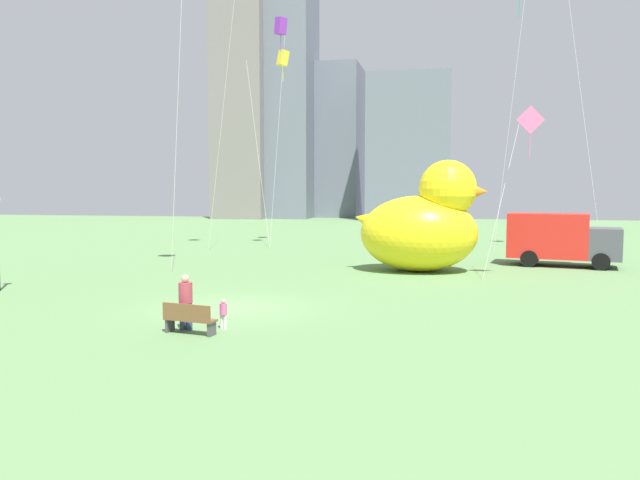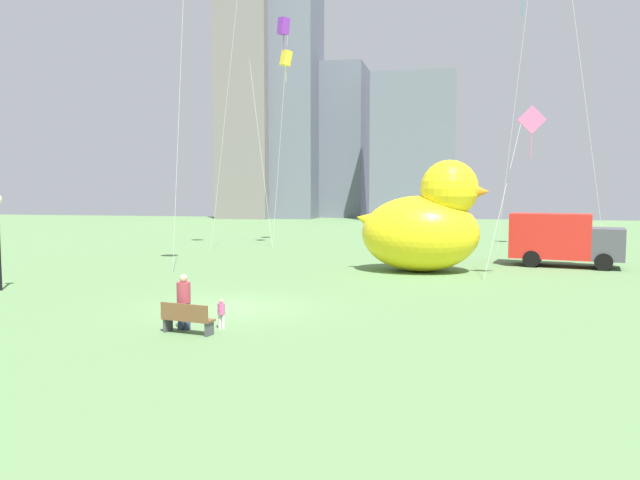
# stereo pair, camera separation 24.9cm
# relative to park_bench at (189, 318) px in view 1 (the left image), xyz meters

# --- Properties ---
(ground_plane) EXTENTS (140.00, 140.00, 0.00)m
(ground_plane) POSITION_rel_park_bench_xyz_m (-0.12, 4.01, -0.47)
(ground_plane) COLOR #5F8751
(park_bench) EXTENTS (1.64, 0.74, 0.90)m
(park_bench) POSITION_rel_park_bench_xyz_m (0.00, 0.00, 0.00)
(park_bench) COLOR brown
(park_bench) RESTS_ON ground
(person_adult) EXTENTS (0.41, 0.41, 1.66)m
(person_adult) POSITION_rel_park_bench_xyz_m (-0.32, 0.54, 0.44)
(person_adult) COLOR #38476B
(person_adult) RESTS_ON ground
(person_child) EXTENTS (0.22, 0.22, 0.91)m
(person_child) POSITION_rel_park_bench_xyz_m (0.73, 0.84, 0.03)
(person_child) COLOR silver
(person_child) RESTS_ON ground
(giant_inflatable_duck) EXTENTS (6.80, 4.36, 5.64)m
(giant_inflatable_duck) POSITION_rel_park_bench_xyz_m (6.02, 15.34, 1.93)
(giant_inflatable_duck) COLOR yellow
(giant_inflatable_duck) RESTS_ON ground
(box_truck) EXTENTS (6.07, 3.41, 2.85)m
(box_truck) POSITION_rel_park_bench_xyz_m (13.22, 19.06, 0.97)
(box_truck) COLOR red
(box_truck) RESTS_ON ground
(city_skyline) EXTENTS (33.24, 18.40, 40.55)m
(city_skyline) POSITION_rel_park_bench_xyz_m (-12.97, 72.46, 15.48)
(city_skyline) COLOR gray
(city_skyline) RESTS_ON ground
(kite_yellow) EXTENTS (3.45, 3.42, 14.50)m
(kite_yellow) POSITION_rel_park_bench_xyz_m (-5.00, 29.00, 13.30)
(kite_yellow) COLOR silver
(kite_yellow) RESTS_ON ground
(kite_teal) EXTENTS (1.84, 1.25, 17.44)m
(kite_teal) POSITION_rel_park_bench_xyz_m (11.40, 25.91, 15.31)
(kite_teal) COLOR silver
(kite_teal) RESTS_ON ground
(kite_pink) EXTENTS (2.59, 2.26, 7.90)m
(kite_pink) POSITION_rel_park_bench_xyz_m (10.70, 13.01, 6.53)
(kite_pink) COLOR silver
(kite_pink) RESTS_ON ground
(kite_purple) EXTENTS (1.39, 1.36, 15.84)m
(kite_purple) POSITION_rel_park_bench_xyz_m (-4.15, 25.38, 14.66)
(kite_purple) COLOR silver
(kite_purple) RESTS_ON ground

